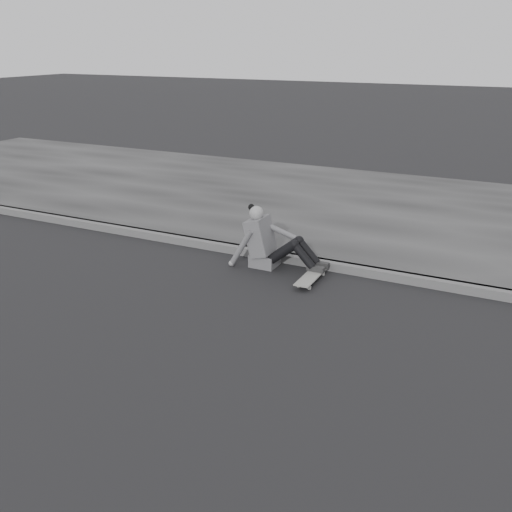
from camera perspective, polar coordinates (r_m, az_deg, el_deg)
The scene contains 5 objects.
ground at distance 6.08m, azimuth -4.72°, elevation -8.84°, with size 80.00×80.00×0.00m, color black.
curb at distance 8.17m, azimuth 4.45°, elevation -0.41°, with size 24.00×0.16×0.12m, color #545454.
sidewalk at distance 10.90m, azimuth 10.37°, elevation 4.75°, with size 24.00×6.00×0.12m, color #313131.
skateboard at distance 7.59m, azimuth 5.56°, elevation -2.05°, with size 0.20×0.78×0.09m.
seated_woman at distance 7.96m, azimuth 1.31°, elevation 1.37°, with size 1.38×0.46×0.88m.
Camera 1 is at (2.75, -4.53, 2.99)m, focal length 40.00 mm.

